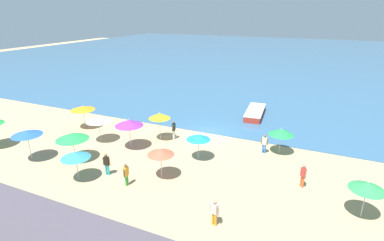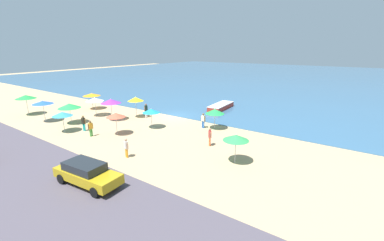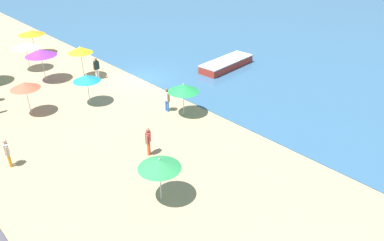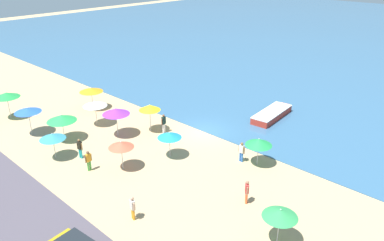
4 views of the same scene
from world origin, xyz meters
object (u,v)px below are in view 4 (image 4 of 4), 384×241
at_px(beach_umbrella_9, 52,136).
at_px(bather_5, 242,151).
at_px(bather_1, 88,160).
at_px(beach_umbrella_5, 95,104).
at_px(bather_3, 133,207).
at_px(skiff_nearshore, 272,114).
at_px(beach_umbrella_0, 169,135).
at_px(beach_umbrella_7, 6,95).
at_px(beach_umbrella_8, 116,111).
at_px(beach_umbrella_10, 28,110).
at_px(beach_umbrella_3, 259,142).
at_px(beach_umbrella_6, 150,107).
at_px(beach_umbrella_2, 280,213).
at_px(bather_2, 164,122).
at_px(beach_umbrella_11, 121,145).
at_px(beach_umbrella_1, 91,90).
at_px(bather_0, 80,147).
at_px(bather_4, 247,191).
at_px(beach_umbrella_4, 62,118).

relative_size(beach_umbrella_9, bather_5, 1.34).
bearing_deg(bather_5, bather_1, -130.65).
relative_size(beach_umbrella_5, bather_3, 1.50).
relative_size(bather_5, skiff_nearshore, 0.28).
xyz_separation_m(beach_umbrella_0, beach_umbrella_7, (-16.95, -5.18, 0.44)).
height_order(beach_umbrella_8, bather_5, beach_umbrella_8).
bearing_deg(beach_umbrella_10, beach_umbrella_5, 63.01).
xyz_separation_m(beach_umbrella_0, bather_3, (3.82, -6.76, -1.02)).
height_order(beach_umbrella_3, bather_3, beach_umbrella_3).
xyz_separation_m(beach_umbrella_5, beach_umbrella_6, (4.73, 2.48, 0.20)).
height_order(beach_umbrella_6, skiff_nearshore, beach_umbrella_6).
distance_m(beach_umbrella_2, beach_umbrella_3, 8.42).
height_order(beach_umbrella_9, bather_3, beach_umbrella_9).
distance_m(beach_umbrella_0, bather_1, 6.24).
relative_size(bather_3, skiff_nearshore, 0.27).
bearing_deg(bather_2, beach_umbrella_3, 5.92).
xyz_separation_m(beach_umbrella_10, beach_umbrella_11, (10.65, 1.85, -0.27)).
xyz_separation_m(beach_umbrella_1, beach_umbrella_10, (1.09, -7.05, 0.23)).
bearing_deg(skiff_nearshore, beach_umbrella_6, -122.34).
distance_m(beach_umbrella_10, beach_umbrella_11, 10.81).
height_order(beach_umbrella_11, bather_0, beach_umbrella_11).
height_order(beach_umbrella_2, skiff_nearshore, beach_umbrella_2).
relative_size(beach_umbrella_2, beach_umbrella_10, 0.90).
bearing_deg(beach_umbrella_5, bather_2, 28.36).
xyz_separation_m(bather_3, skiff_nearshore, (-2.07, 18.86, -0.49)).
bearing_deg(skiff_nearshore, beach_umbrella_3, -64.98).
xyz_separation_m(beach_umbrella_1, beach_umbrella_3, (18.69, 2.08, -0.14)).
bearing_deg(bather_4, bather_1, -156.82).
bearing_deg(skiff_nearshore, beach_umbrella_11, -100.82).
bearing_deg(bather_4, beach_umbrella_5, 178.68).
bearing_deg(beach_umbrella_8, skiff_nearshore, 58.27).
bearing_deg(beach_umbrella_6, beach_umbrella_9, -102.13).
bearing_deg(beach_umbrella_9, beach_umbrella_3, 39.26).
bearing_deg(beach_umbrella_3, beach_umbrella_10, -152.58).
bearing_deg(skiff_nearshore, beach_umbrella_0, -98.20).
xyz_separation_m(beach_umbrella_9, bather_4, (14.24, 5.40, -0.99)).
height_order(bather_0, bather_1, bather_0).
bearing_deg(beach_umbrella_9, bather_1, 12.82).
xyz_separation_m(beach_umbrella_7, beach_umbrella_10, (5.03, -0.29, -0.06)).
distance_m(beach_umbrella_1, beach_umbrella_4, 7.10).
bearing_deg(beach_umbrella_8, bather_5, 19.40).
bearing_deg(beach_umbrella_0, beach_umbrella_1, 173.10).
distance_m(beach_umbrella_2, beach_umbrella_10, 23.31).
distance_m(beach_umbrella_4, beach_umbrella_7, 8.29).
bearing_deg(bather_3, skiff_nearshore, 96.27).
distance_m(beach_umbrella_5, beach_umbrella_9, 6.50).
bearing_deg(bather_4, beach_umbrella_2, -28.83).
bearing_deg(bather_0, beach_umbrella_4, 168.76).
xyz_separation_m(bather_5, skiff_nearshore, (-2.76, 8.88, -0.52)).
relative_size(beach_umbrella_7, skiff_nearshore, 0.45).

